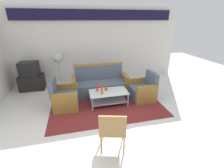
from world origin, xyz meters
TOP-DOWN VIEW (x-y plane):
  - ground_plane at (0.00, 0.00)m, footprint 14.00×14.00m
  - wall_back at (0.00, 3.05)m, footprint 6.52×0.19m
  - rug at (-0.12, 0.95)m, footprint 3.16×2.22m
  - couch at (-0.17, 1.66)m, footprint 1.81×0.77m
  - armchair_left at (-1.28, 1.00)m, footprint 0.73×0.79m
  - armchair_right at (1.05, 0.95)m, footprint 0.73×0.79m
  - coffee_table at (-0.05, 0.87)m, footprint 1.10×0.60m
  - bottle_red at (-0.36, 0.98)m, footprint 0.06×0.06m
  - bottle_orange at (-0.26, 0.76)m, footprint 0.06×0.06m
  - cup at (-0.10, 0.98)m, footprint 0.08×0.08m
  - tv_stand at (-2.47, 2.55)m, footprint 0.80×0.50m
  - television at (-2.47, 2.55)m, footprint 0.61×0.47m
  - pedestal_fan at (-1.49, 2.60)m, footprint 0.36×0.36m
  - wicker_chair at (-0.34, -0.80)m, footprint 0.59×0.59m

SIDE VIEW (x-z plane):
  - ground_plane at x=0.00m, z-range 0.00..0.00m
  - rug at x=-0.12m, z-range 0.00..0.01m
  - tv_stand at x=-2.47m, z-range 0.00..0.52m
  - coffee_table at x=-0.05m, z-range 0.07..0.47m
  - armchair_left at x=-1.28m, z-range -0.14..0.71m
  - armchair_right at x=1.05m, z-range -0.14..0.71m
  - couch at x=-0.17m, z-range -0.16..0.80m
  - cup at x=-0.10m, z-range 0.41..0.51m
  - wicker_chair at x=-0.34m, z-range 0.07..0.91m
  - bottle_red at x=-0.36m, z-range 0.38..0.61m
  - bottle_orange at x=-0.26m, z-range 0.38..0.65m
  - television at x=-2.47m, z-range 0.52..1.00m
  - pedestal_fan at x=-1.49m, z-range 0.38..1.65m
  - wall_back at x=0.00m, z-range 0.08..2.88m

